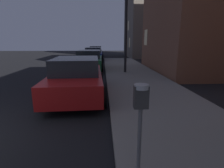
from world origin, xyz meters
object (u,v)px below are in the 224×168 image
object	(u,v)px
car_red	(77,77)
car_blue	(94,54)
car_silver	(96,51)
street_lamp	(126,8)
car_green	(89,60)
parking_meter	(141,108)

from	to	relation	value
car_red	car_blue	distance (m)	12.80
car_red	car_silver	xyz separation A→B (m)	(-0.00, 19.25, -0.00)
car_red	street_lamp	bearing A→B (deg)	61.64
car_green	car_blue	world-z (taller)	same
car_green	car_red	bearing A→B (deg)	-89.99
parking_meter	car_blue	bearing A→B (deg)	94.85
parking_meter	car_silver	world-z (taller)	parking_meter
car_blue	car_silver	xyz separation A→B (m)	(-0.00, 6.45, -0.01)
street_lamp	car_silver	bearing A→B (deg)	99.08
parking_meter	car_blue	distance (m)	17.18
car_blue	street_lamp	distance (m)	9.31
parking_meter	car_green	bearing A→B (deg)	97.78
parking_meter	car_green	size ratio (longest dim) A/B	0.29
street_lamp	car_green	bearing A→B (deg)	140.99
car_red	car_blue	world-z (taller)	same
parking_meter	car_red	size ratio (longest dim) A/B	0.29
parking_meter	car_silver	distance (m)	23.61
car_silver	parking_meter	bearing A→B (deg)	-86.47
parking_meter	car_red	world-z (taller)	parking_meter
car_red	street_lamp	xyz separation A→B (m)	(2.37, 4.40, 3.24)
parking_meter	car_red	bearing A→B (deg)	108.62
car_blue	street_lamp	bearing A→B (deg)	-74.23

